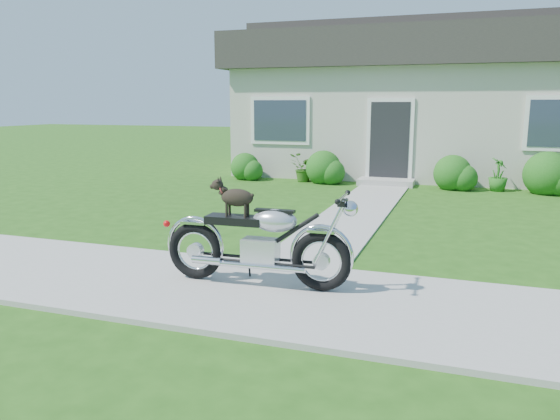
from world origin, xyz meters
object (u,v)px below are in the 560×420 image
object	(u,v)px
house	(456,100)
motorcycle_with_dog	(259,240)
potted_plant_left	(303,168)
potted_plant_right	(498,175)

from	to	relation	value
house	motorcycle_with_dog	distance (m)	12.04
motorcycle_with_dog	potted_plant_left	bearing A→B (deg)	101.09
potted_plant_right	motorcycle_with_dog	bearing A→B (deg)	-108.81
potted_plant_left	house	bearing A→B (deg)	42.92
motorcycle_with_dog	potted_plant_right	bearing A→B (deg)	68.80
house	potted_plant_right	bearing A→B (deg)	-71.49
potted_plant_left	motorcycle_with_dog	xyz separation A→B (m)	(2.01, -8.37, 0.19)
potted_plant_left	potted_plant_right	bearing A→B (deg)	0.00
house	motorcycle_with_dog	xyz separation A→B (m)	(-1.70, -11.81, -1.60)
potted_plant_right	house	bearing A→B (deg)	108.51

